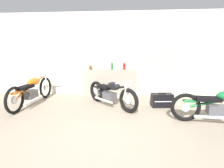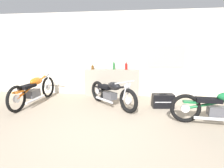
# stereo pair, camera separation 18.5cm
# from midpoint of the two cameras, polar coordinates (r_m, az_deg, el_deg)

# --- Properties ---
(ground_plane) EXTENTS (24.00, 24.00, 0.00)m
(ground_plane) POSITION_cam_midpoint_polar(r_m,az_deg,el_deg) (3.16, -4.44, -18.23)
(ground_plane) COLOR gray
(wall_back) EXTENTS (10.00, 0.07, 2.80)m
(wall_back) POSITION_cam_midpoint_polar(r_m,az_deg,el_deg) (6.01, 1.94, 9.55)
(wall_back) COLOR beige
(wall_back) RESTS_ON ground_plane
(sill_counter) EXTENTS (1.82, 0.28, 0.91)m
(sill_counter) POSITION_cam_midpoint_polar(r_m,az_deg,el_deg) (5.94, 0.78, 0.35)
(sill_counter) COLOR gray
(sill_counter) RESTS_ON ground_plane
(bottle_leftmost) EXTENTS (0.09, 0.09, 0.17)m
(bottle_leftmost) POSITION_cam_midpoint_polar(r_m,az_deg,el_deg) (5.94, -5.48, 5.47)
(bottle_leftmost) COLOR #5B3814
(bottle_leftmost) RESTS_ON sill_counter
(bottle_left_center) EXTENTS (0.07, 0.07, 0.30)m
(bottle_left_center) POSITION_cam_midpoint_polar(r_m,az_deg,el_deg) (5.87, 1.53, 6.01)
(bottle_left_center) COLOR #23662D
(bottle_left_center) RESTS_ON sill_counter
(bottle_center) EXTENTS (0.09, 0.09, 0.27)m
(bottle_center) POSITION_cam_midpoint_polar(r_m,az_deg,el_deg) (5.87, 5.57, 5.84)
(bottle_center) COLOR maroon
(bottle_center) RESTS_ON sill_counter
(motorcycle_green) EXTENTS (2.07, 0.64, 0.80)m
(motorcycle_green) POSITION_cam_midpoint_polar(r_m,az_deg,el_deg) (4.31, 33.50, -6.29)
(motorcycle_green) COLOR black
(motorcycle_green) RESTS_ON ground_plane
(motorcycle_orange) EXTENTS (0.64, 2.17, 0.88)m
(motorcycle_orange) POSITION_cam_midpoint_polar(r_m,az_deg,el_deg) (5.52, -23.13, -1.60)
(motorcycle_orange) COLOR black
(motorcycle_orange) RESTS_ON ground_plane
(motorcycle_black) EXTENTS (1.49, 1.44, 0.78)m
(motorcycle_black) POSITION_cam_midpoint_polar(r_m,az_deg,el_deg) (4.83, 0.90, -2.93)
(motorcycle_black) COLOR black
(motorcycle_black) RESTS_ON ground_plane
(hard_case_black) EXTENTS (0.60, 0.35, 0.40)m
(hard_case_black) POSITION_cam_midpoint_polar(r_m,az_deg,el_deg) (5.02, 17.28, -5.25)
(hard_case_black) COLOR black
(hard_case_black) RESTS_ON ground_plane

